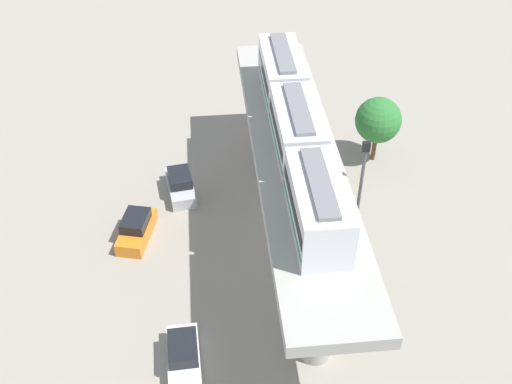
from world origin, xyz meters
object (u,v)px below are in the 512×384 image
Objects in this scene: parked_car_silver at (180,185)px; parked_car_orange at (136,229)px; train at (297,131)px; tree_near_viaduct at (378,120)px; signal_post at (358,205)px; parked_car_white at (184,356)px.

parked_car_silver is 0.98× the size of parked_car_orange.
train reaches higher than tree_near_viaduct.
train is 1.99× the size of signal_post.
signal_post is (-4.55, -11.86, 1.93)m from tree_near_viaduct.
parked_car_white is at bearing -128.77° from train.
train reaches higher than parked_car_white.
parked_car_orange is 0.81× the size of tree_near_viaduct.
tree_near_viaduct is at bearing 47.21° from parked_car_white.
signal_post is at bearing -110.98° from tree_near_viaduct.
parked_car_white is 0.41× the size of signal_post.
train is 12.91m from parked_car_silver.
signal_post is at bearing -47.61° from parked_car_silver.
parked_car_white is at bearing -130.44° from tree_near_viaduct.
parked_car_orange is 15.63m from signal_post.
parked_car_white is 0.95× the size of parked_car_orange.
parked_car_silver is at bearing -169.88° from tree_near_viaduct.
parked_car_white is at bearing -150.03° from signal_post.
parked_car_silver is at bearing 140.60° from signal_post.
train reaches higher than parked_car_orange.
parked_car_orange is at bearing 162.14° from signal_post.
parked_car_orange is 0.44× the size of signal_post.
parked_car_silver is 16.13m from tree_near_viaduct.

